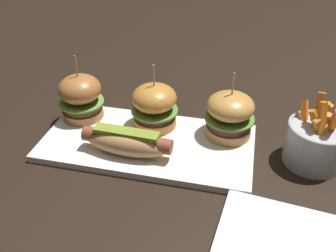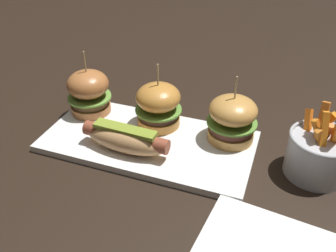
# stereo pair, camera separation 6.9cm
# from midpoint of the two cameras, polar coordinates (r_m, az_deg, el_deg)

# --- Properties ---
(ground_plane) EXTENTS (3.00, 3.00, 0.00)m
(ground_plane) POSITION_cam_midpoint_polar(r_m,az_deg,el_deg) (0.73, -5.87, -3.18)
(ground_plane) COLOR black
(platter_main) EXTENTS (0.41, 0.20, 0.01)m
(platter_main) POSITION_cam_midpoint_polar(r_m,az_deg,el_deg) (0.73, -5.90, -2.74)
(platter_main) COLOR white
(platter_main) RESTS_ON ground
(hot_dog) EXTENTS (0.17, 0.06, 0.05)m
(hot_dog) POSITION_cam_midpoint_polar(r_m,az_deg,el_deg) (0.68, -9.35, -2.51)
(hot_dog) COLOR tan
(hot_dog) RESTS_ON platter_main
(slider_left) EXTENTS (0.09, 0.09, 0.14)m
(slider_left) POSITION_cam_midpoint_polar(r_m,az_deg,el_deg) (0.80, -15.93, 4.40)
(slider_left) COLOR #AF6A37
(slider_left) RESTS_ON platter_main
(slider_center) EXTENTS (0.10, 0.10, 0.14)m
(slider_center) POSITION_cam_midpoint_polar(r_m,az_deg,el_deg) (0.74, -4.58, 3.09)
(slider_center) COLOR #C48135
(slider_center) RESTS_ON platter_main
(slider_right) EXTENTS (0.10, 0.10, 0.14)m
(slider_right) POSITION_cam_midpoint_polar(r_m,az_deg,el_deg) (0.71, 6.93, 1.71)
(slider_right) COLOR #CA8F44
(slider_right) RESTS_ON platter_main
(fries_bucket) EXTENTS (0.11, 0.11, 0.14)m
(fries_bucket) POSITION_cam_midpoint_polar(r_m,az_deg,el_deg) (0.70, 19.59, -2.52)
(fries_bucket) COLOR #B7BABF
(fries_bucket) RESTS_ON ground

